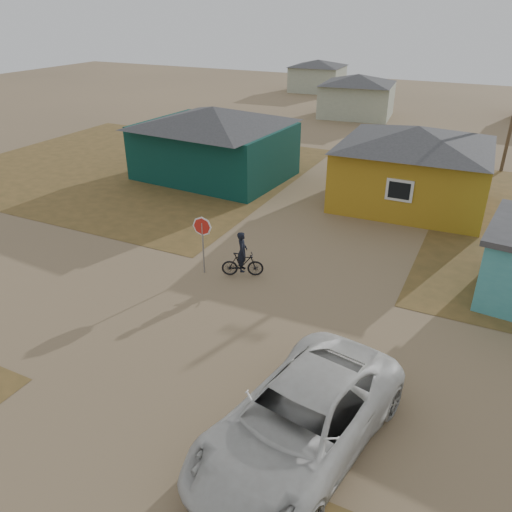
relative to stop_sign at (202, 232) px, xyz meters
The scene contains 9 objects.
ground 4.68m from the stop_sign, 47.27° to the right, with size 120.00×120.00×0.00m, color #8B7150.
grass_nw 14.85m from the stop_sign, 138.42° to the left, with size 20.00×18.00×0.00m, color brown.
house_teal 11.69m from the stop_sign, 118.27° to the left, with size 8.93×7.08×4.00m.
house_yellow 12.10m from the stop_sign, 63.13° to the left, with size 7.72×6.76×3.90m.
house_pale_west 30.94m from the stop_sign, 95.63° to the left, with size 7.04×6.15×3.60m.
house_pale_north 44.19m from the stop_sign, 104.46° to the left, with size 6.28×5.81×3.40m.
stop_sign is the anchor object (origin of this frame).
cyclist 1.80m from the stop_sign, 17.25° to the left, with size 1.60×1.06×1.76m.
vehicle 8.86m from the stop_sign, 44.53° to the right, with size 2.80×6.07×1.69m, color silver.
Camera 1 is at (6.05, -10.75, 9.10)m, focal length 35.00 mm.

